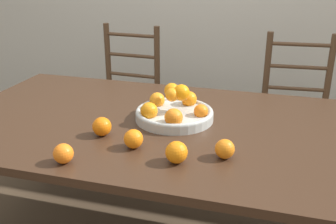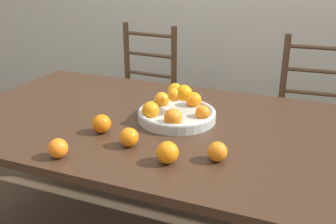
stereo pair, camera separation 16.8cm
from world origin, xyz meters
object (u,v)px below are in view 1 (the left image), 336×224
(orange_loose_2, at_px, (63,154))
(orange_loose_1, at_px, (102,127))
(chair_left, at_px, (125,101))
(orange_loose_3, at_px, (176,152))
(fruit_bowl, at_px, (174,111))
(orange_loose_0, at_px, (133,139))
(orange_loose_4, at_px, (225,149))
(chair_right, at_px, (295,118))

(orange_loose_2, bearing_deg, orange_loose_1, 82.43)
(orange_loose_2, xyz_separation_m, chair_left, (-0.29, 1.29, -0.28))
(orange_loose_3, bearing_deg, fruit_bowl, 106.46)
(orange_loose_0, bearing_deg, orange_loose_4, 2.37)
(orange_loose_3, height_order, chair_right, chair_right)
(fruit_bowl, bearing_deg, orange_loose_4, -47.69)
(orange_loose_0, xyz_separation_m, orange_loose_1, (-0.17, 0.07, 0.00))
(orange_loose_1, relative_size, chair_right, 0.08)
(orange_loose_1, bearing_deg, orange_loose_3, -21.24)
(orange_loose_4, distance_m, chair_left, 1.41)
(orange_loose_2, bearing_deg, orange_loose_4, 19.60)
(orange_loose_3, height_order, orange_loose_4, orange_loose_3)
(orange_loose_0, relative_size, orange_loose_3, 0.93)
(orange_loose_0, distance_m, orange_loose_1, 0.18)
(orange_loose_0, xyz_separation_m, orange_loose_3, (0.19, -0.07, 0.00))
(orange_loose_4, bearing_deg, fruit_bowl, 132.31)
(orange_loose_3, distance_m, chair_left, 1.39)
(orange_loose_1, bearing_deg, fruit_bowl, 45.43)
(orange_loose_3, height_order, chair_left, chair_left)
(orange_loose_2, bearing_deg, orange_loose_3, 16.33)
(orange_loose_0, distance_m, chair_left, 1.25)
(orange_loose_4, distance_m, chair_right, 1.17)
(fruit_bowl, height_order, orange_loose_1, fruit_bowl)
(orange_loose_1, bearing_deg, orange_loose_0, -23.12)
(orange_loose_1, distance_m, orange_loose_2, 0.26)
(orange_loose_2, relative_size, orange_loose_4, 1.00)
(orange_loose_0, distance_m, orange_loose_4, 0.35)
(fruit_bowl, bearing_deg, chair_left, 125.71)
(fruit_bowl, xyz_separation_m, orange_loose_1, (-0.24, -0.25, -0.00))
(orange_loose_1, height_order, orange_loose_3, orange_loose_3)
(orange_loose_3, distance_m, orange_loose_4, 0.18)
(fruit_bowl, distance_m, orange_loose_4, 0.41)
(fruit_bowl, bearing_deg, chair_right, 54.17)
(orange_loose_4, bearing_deg, orange_loose_2, -160.40)
(chair_left, bearing_deg, chair_right, 3.17)
(orange_loose_1, height_order, chair_right, chair_right)
(fruit_bowl, xyz_separation_m, orange_loose_2, (-0.28, -0.50, -0.01))
(fruit_bowl, bearing_deg, orange_loose_2, -118.96)
(orange_loose_0, relative_size, orange_loose_2, 1.03)
(orange_loose_0, bearing_deg, fruit_bowl, 76.42)
(fruit_bowl, relative_size, chair_right, 0.36)
(fruit_bowl, height_order, chair_right, chair_right)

